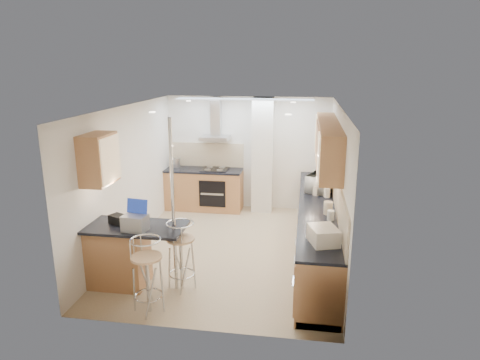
# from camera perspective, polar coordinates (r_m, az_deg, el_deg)

# --- Properties ---
(ground) EXTENTS (4.80, 4.80, 0.00)m
(ground) POSITION_cam_1_polar(r_m,az_deg,el_deg) (7.68, -1.40, -9.23)
(ground) COLOR tan
(ground) RESTS_ON ground
(room_shell) EXTENTS (3.64, 4.84, 2.51)m
(room_shell) POSITION_cam_1_polar(r_m,az_deg,el_deg) (7.49, 1.48, 2.60)
(room_shell) COLOR white
(room_shell) RESTS_ON ground
(right_counter) EXTENTS (0.63, 4.40, 0.92)m
(right_counter) POSITION_cam_1_polar(r_m,az_deg,el_deg) (7.40, 10.17, -6.57)
(right_counter) COLOR #B57A48
(right_counter) RESTS_ON ground
(back_counter) EXTENTS (1.70, 0.63, 0.92)m
(back_counter) POSITION_cam_1_polar(r_m,az_deg,el_deg) (9.63, -4.79, -1.21)
(back_counter) COLOR #B57A48
(back_counter) RESTS_ON ground
(peninsula) EXTENTS (1.47, 0.72, 0.94)m
(peninsula) POSITION_cam_1_polar(r_m,az_deg,el_deg) (6.51, -13.68, -9.77)
(peninsula) COLOR #B57A48
(peninsula) RESTS_ON ground
(microwave) EXTENTS (0.60, 0.70, 0.33)m
(microwave) POSITION_cam_1_polar(r_m,az_deg,el_deg) (7.93, 10.77, -0.36)
(microwave) COLOR white
(microwave) RESTS_ON right_counter
(laptop) EXTENTS (0.35, 0.28, 0.22)m
(laptop) POSITION_cam_1_polar(r_m,az_deg,el_deg) (6.12, -13.81, -5.59)
(laptop) COLOR #94989C
(laptop) RESTS_ON peninsula
(bag) EXTENTS (0.28, 0.25, 0.13)m
(bag) POSITION_cam_1_polar(r_m,az_deg,el_deg) (6.46, -15.96, -5.05)
(bag) COLOR black
(bag) RESTS_ON peninsula
(bar_stool_near) EXTENTS (0.52, 0.52, 1.04)m
(bar_stool_near) POSITION_cam_1_polar(r_m,az_deg,el_deg) (5.81, -12.23, -12.36)
(bar_stool_near) COLOR tan
(bar_stool_near) RESTS_ON ground
(bar_stool_end) EXTENTS (0.51, 0.51, 1.03)m
(bar_stool_end) POSITION_cam_1_polar(r_m,az_deg,el_deg) (6.29, -7.85, -9.97)
(bar_stool_end) COLOR tan
(bar_stool_end) RESTS_ON ground
(jar_a) EXTENTS (0.15, 0.15, 0.17)m
(jar_a) POSITION_cam_1_polar(r_m,az_deg,el_deg) (7.72, 10.10, -1.36)
(jar_a) COLOR silver
(jar_a) RESTS_ON right_counter
(jar_b) EXTENTS (0.13, 0.13, 0.17)m
(jar_b) POSITION_cam_1_polar(r_m,az_deg,el_deg) (7.64, 11.53, -1.64)
(jar_b) COLOR silver
(jar_b) RESTS_ON right_counter
(jar_c) EXTENTS (0.15, 0.15, 0.20)m
(jar_c) POSITION_cam_1_polar(r_m,az_deg,el_deg) (6.78, 11.67, -3.67)
(jar_c) COLOR #B5A890
(jar_c) RESTS_ON right_counter
(jar_d) EXTENTS (0.13, 0.13, 0.15)m
(jar_d) POSITION_cam_1_polar(r_m,az_deg,el_deg) (6.54, 11.99, -4.63)
(jar_d) COLOR white
(jar_d) RESTS_ON right_counter
(bread_bin) EXTENTS (0.44, 0.50, 0.22)m
(bread_bin) POSITION_cam_1_polar(r_m,az_deg,el_deg) (5.70, 11.07, -7.24)
(bread_bin) COLOR silver
(bread_bin) RESTS_ON right_counter
(kettle) EXTENTS (0.16, 0.16, 0.21)m
(kettle) POSITION_cam_1_polar(r_m,az_deg,el_deg) (9.75, -8.47, 2.31)
(kettle) COLOR #BABCBF
(kettle) RESTS_ON back_counter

